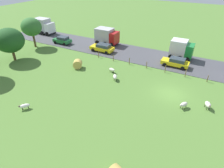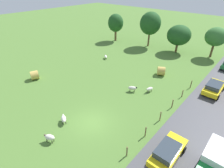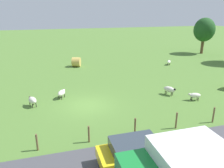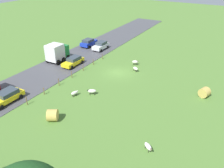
# 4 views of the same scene
# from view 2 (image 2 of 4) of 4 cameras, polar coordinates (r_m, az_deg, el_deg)

# --- Properties ---
(ground_plane) EXTENTS (160.00, 160.00, 0.00)m
(ground_plane) POSITION_cam_2_polar(r_m,az_deg,el_deg) (20.18, -6.41, -12.13)
(ground_plane) COLOR #517A33
(sheep_0) EXTENTS (0.73, 1.18, 0.71)m
(sheep_0) POSITION_cam_2_polar(r_m,az_deg,el_deg) (25.19, 12.00, -1.56)
(sheep_0) COLOR silver
(sheep_0) RESTS_ON ground_plane
(sheep_1) EXTENTS (1.19, 1.07, 0.69)m
(sheep_1) POSITION_cam_2_polar(r_m,az_deg,el_deg) (35.31, -2.05, 8.82)
(sheep_1) COLOR white
(sheep_1) RESTS_ON ground_plane
(sheep_2) EXTENTS (1.27, 1.07, 0.83)m
(sheep_2) POSITION_cam_2_polar(r_m,az_deg,el_deg) (24.84, 6.58, -1.32)
(sheep_2) COLOR silver
(sheep_2) RESTS_ON ground_plane
(sheep_3) EXTENTS (1.21, 0.99, 0.78)m
(sheep_3) POSITION_cam_2_polar(r_m,az_deg,el_deg) (20.41, -15.29, -10.73)
(sheep_3) COLOR silver
(sheep_3) RESTS_ON ground_plane
(sheep_4) EXTENTS (1.19, 0.93, 0.85)m
(sheep_4) POSITION_cam_2_polar(r_m,az_deg,el_deg) (18.76, -19.45, -15.86)
(sheep_4) COLOR silver
(sheep_4) RESTS_ON ground_plane
(hay_bale_0) EXTENTS (1.65, 1.51, 1.35)m
(hay_bale_0) POSITION_cam_2_polar(r_m,az_deg,el_deg) (30.28, -23.64, 2.62)
(hay_bale_0) COLOR tan
(hay_bale_0) RESTS_ON ground_plane
(hay_bale_1) EXTENTS (1.72, 1.80, 1.40)m
(hay_bale_1) POSITION_cam_2_polar(r_m,az_deg,el_deg) (30.06, 15.52, 4.05)
(hay_bale_1) COLOR tan
(hay_bale_1) RESTS_ON ground_plane
(tree_0) EXTENTS (4.61, 4.61, 7.59)m
(tree_0) POSITION_cam_2_polar(r_m,az_deg,el_deg) (42.24, 12.23, 18.48)
(tree_0) COLOR brown
(tree_0) RESTS_ON ground_plane
(tree_1) EXTENTS (4.80, 4.80, 5.64)m
(tree_1) POSITION_cam_2_polar(r_m,az_deg,el_deg) (40.41, 20.70, 14.45)
(tree_1) COLOR brown
(tree_1) RESTS_ON ground_plane
(tree_2) EXTENTS (3.74, 3.74, 6.46)m
(tree_2) POSITION_cam_2_polar(r_m,az_deg,el_deg) (45.74, 1.18, 19.00)
(tree_2) COLOR brown
(tree_2) RESTS_ON ground_plane
(tree_4) EXTENTS (3.95, 3.95, 5.87)m
(tree_4) POSITION_cam_2_polar(r_m,az_deg,el_deg) (40.33, 30.46, 12.95)
(tree_4) COLOR brown
(tree_4) RESTS_ON ground_plane
(fence_post_1) EXTENTS (0.12, 0.12, 1.12)m
(fence_post_1) POSITION_cam_2_polar(r_m,az_deg,el_deg) (16.79, 4.83, -20.81)
(fence_post_1) COLOR brown
(fence_post_1) RESTS_ON ground_plane
(fence_post_2) EXTENTS (0.12, 0.12, 1.21)m
(fence_post_2) POSITION_cam_2_polar(r_m,az_deg,el_deg) (18.52, 10.74, -14.84)
(fence_post_2) COLOR brown
(fence_post_2) RESTS_ON ground_plane
(fence_post_3) EXTENTS (0.12, 0.12, 1.20)m
(fence_post_3) POSITION_cam_2_polar(r_m,az_deg,el_deg) (20.59, 15.29, -9.98)
(fence_post_3) COLOR brown
(fence_post_3) RESTS_ON ground_plane
(fence_post_4) EXTENTS (0.12, 0.12, 1.20)m
(fence_post_4) POSITION_cam_2_polar(r_m,az_deg,el_deg) (22.89, 18.87, -6.00)
(fence_post_4) COLOR brown
(fence_post_4) RESTS_ON ground_plane
(fence_post_5) EXTENTS (0.12, 0.12, 1.06)m
(fence_post_5) POSITION_cam_2_polar(r_m,az_deg,el_deg) (25.38, 21.71, -2.87)
(fence_post_5) COLOR brown
(fence_post_5) RESTS_ON ground_plane
(fence_post_6) EXTENTS (0.12, 0.12, 1.23)m
(fence_post_6) POSITION_cam_2_polar(r_m,az_deg,el_deg) (27.91, 24.09, -0.04)
(fence_post_6) COLOR brown
(fence_post_6) RESTS_ON ground_plane
(car_0) EXTENTS (1.99, 4.42, 1.49)m
(car_0) POSITION_cam_2_polar(r_m,az_deg,el_deg) (17.05, 17.55, -20.11)
(car_0) COLOR yellow
(car_0) RESTS_ON road_strip
(car_3) EXTENTS (2.18, 4.59, 1.51)m
(car_3) POSITION_cam_2_polar(r_m,az_deg,el_deg) (28.06, 30.00, -0.91)
(car_3) COLOR yellow
(car_3) RESTS_ON road_strip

